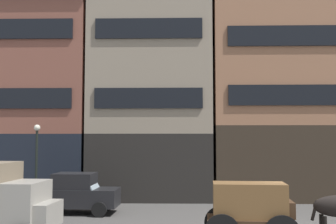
% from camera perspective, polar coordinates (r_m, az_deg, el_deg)
% --- Properties ---
extents(building_far_left, '(7.15, 7.44, 11.79)m').
position_cam_1_polar(building_far_left, '(26.19, -17.56, 1.86)').
color(building_far_left, black).
rests_on(building_far_left, ground_plane).
extents(building_center_left, '(7.41, 7.44, 15.57)m').
position_cam_1_polar(building_center_left, '(25.10, -2.22, 6.28)').
color(building_center_left, black).
rests_on(building_center_left, ground_plane).
extents(building_center_right, '(8.75, 7.44, 14.22)m').
position_cam_1_polar(building_center_right, '(25.70, 15.30, 4.66)').
color(building_center_right, '#33281E').
rests_on(building_center_right, ground_plane).
extents(cargo_wagon, '(3.00, 1.71, 1.98)m').
position_cam_1_polar(cargo_wagon, '(13.39, 11.79, -13.45)').
color(cargo_wagon, '#3D2819').
rests_on(cargo_wagon, ground_plane).
extents(sedan_light, '(3.77, 1.99, 1.83)m').
position_cam_1_polar(sedan_light, '(19.06, -12.88, -11.26)').
color(sedan_light, black).
rests_on(sedan_light, ground_plane).
extents(streetlamp_curbside, '(0.32, 0.32, 4.12)m').
position_cam_1_polar(streetlamp_curbside, '(21.12, -18.31, -5.65)').
color(streetlamp_curbside, black).
rests_on(streetlamp_curbside, ground_plane).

